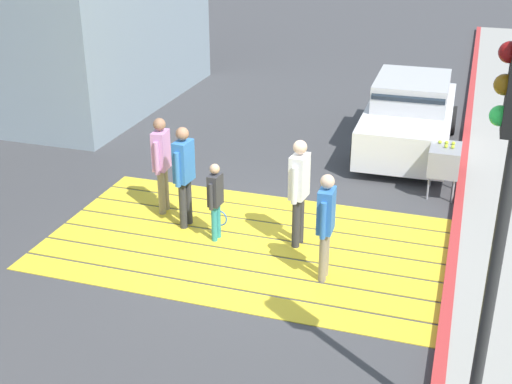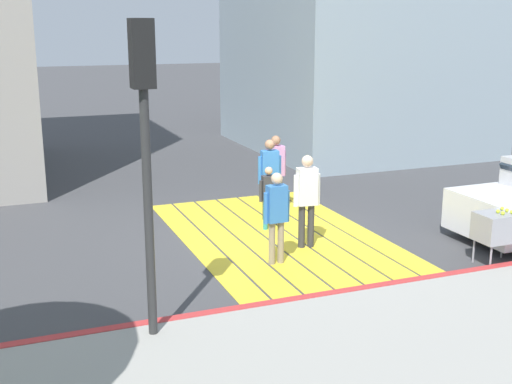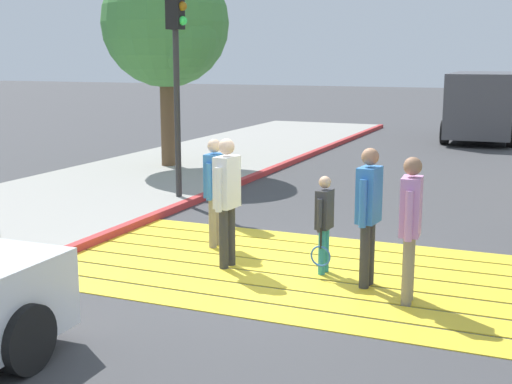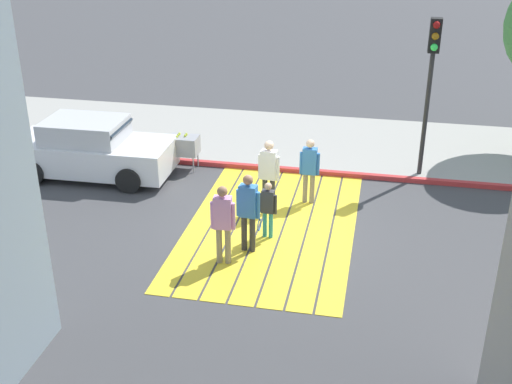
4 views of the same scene
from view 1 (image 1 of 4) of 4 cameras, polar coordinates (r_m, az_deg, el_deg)
ground_plane at (r=11.15m, az=-0.89°, el=-4.31°), size 120.00×120.00×0.00m
crosswalk_stripes at (r=11.15m, az=-0.89°, el=-4.29°), size 6.40×3.80×0.01m
curb_painted at (r=10.67m, az=16.00°, el=-6.40°), size 0.16×40.00×0.13m
car_parked_near_curb at (r=15.32m, az=12.70°, el=6.18°), size 2.03×4.33×1.57m
traffic_light_corner at (r=6.32m, az=20.33°, el=1.36°), size 0.39×0.28×4.24m
tennis_ball_cart at (r=13.11m, az=15.50°, el=2.62°), size 0.56×0.80×1.02m
pedestrian_adult_lead at (r=10.67m, az=3.63°, el=0.54°), size 0.27×0.52×1.80m
pedestrian_adult_trailing at (r=9.80m, az=5.86°, el=-2.32°), size 0.22×0.49×1.67m
pedestrian_adult_side at (r=11.34m, az=-6.05°, el=1.85°), size 0.26×0.52×1.78m
pedestrian_teen_behind at (r=11.91m, az=-7.92°, el=2.79°), size 0.25×0.51×1.75m
pedestrian_child_with_racket at (r=10.97m, az=-3.40°, el=-0.46°), size 0.28×0.41×1.34m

